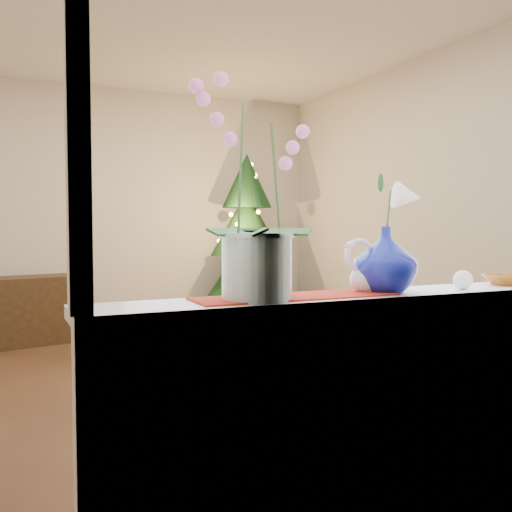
{
  "coord_description": "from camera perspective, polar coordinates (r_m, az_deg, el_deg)",
  "views": [
    {
      "loc": [
        -1.27,
        -4.03,
        1.16
      ],
      "look_at": [
        -0.09,
        -1.4,
        1.0
      ],
      "focal_mm": 40.0,
      "sensor_mm": 36.0,
      "label": 1
    }
  ],
  "objects": [
    {
      "name": "ground",
      "position": [
        4.38,
        -6.55,
        -12.32
      ],
      "size": [
        5.0,
        5.0,
        0.0
      ],
      "primitive_type": "plane",
      "color": "#392217",
      "rests_on": "ground"
    },
    {
      "name": "paperweight",
      "position": [
        2.26,
        19.99,
        -2.26
      ],
      "size": [
        0.08,
        0.08,
        0.07
      ],
      "primitive_type": "sphere",
      "rotation": [
        0.0,
        0.0,
        -0.12
      ],
      "color": "white",
      "rests_on": "windowsill"
    },
    {
      "name": "window_frame",
      "position": [
        2.08,
        15.25,
        18.05
      ],
      "size": [
        2.22,
        0.06,
        1.6
      ],
      "primitive_type": null,
      "color": "white",
      "rests_on": "windowsill"
    },
    {
      "name": "window_apron",
      "position": [
        2.14,
        14.59,
        -16.63
      ],
      "size": [
        2.2,
        0.08,
        0.88
      ],
      "primitive_type": "cube",
      "color": "white",
      "rests_on": "ground"
    },
    {
      "name": "amber_dish",
      "position": [
        2.49,
        23.74,
        -2.26
      ],
      "size": [
        0.18,
        0.18,
        0.04
      ],
      "primitive_type": "imported",
      "rotation": [
        0.0,
        0.0,
        -0.3
      ],
      "color": "#8F4F12",
      "rests_on": "windowsill"
    },
    {
      "name": "wall_back",
      "position": [
        6.65,
        -13.15,
        4.6
      ],
      "size": [
        4.5,
        0.1,
        2.7
      ],
      "primitive_type": "cube",
      "color": "beige",
      "rests_on": "ground"
    },
    {
      "name": "ceiling",
      "position": [
        4.5,
        -6.77,
        23.06
      ],
      "size": [
        5.0,
        5.0,
        0.0
      ],
      "primitive_type": "plane",
      "color": "white",
      "rests_on": "wall_back"
    },
    {
      "name": "side_table",
      "position": [
        6.04,
        -21.53,
        -5.06
      ],
      "size": [
        0.96,
        0.62,
        0.66
      ],
      "primitive_type": "cube",
      "rotation": [
        0.0,
        0.0,
        0.22
      ],
      "color": "black",
      "rests_on": "ground"
    },
    {
      "name": "orchid_pot",
      "position": [
        1.81,
        0.08,
        6.75
      ],
      "size": [
        0.3,
        0.3,
        0.71
      ],
      "primitive_type": null,
      "rotation": [
        0.0,
        0.0,
        0.26
      ],
      "color": "white",
      "rests_on": "windowsill"
    },
    {
      "name": "lily",
      "position": [
        2.08,
        12.89,
        6.66
      ],
      "size": [
        0.15,
        0.09,
        0.2
      ],
      "primitive_type": null,
      "color": "silver",
      "rests_on": "blue_vase"
    },
    {
      "name": "blue_vase",
      "position": [
        2.08,
        12.81,
        0.15
      ],
      "size": [
        0.32,
        0.32,
        0.27
      ],
      "primitive_type": "imported",
      "rotation": [
        0.0,
        0.0,
        0.31
      ],
      "color": "navy",
      "rests_on": "windowsill"
    },
    {
      "name": "swan",
      "position": [
        2.06,
        11.32,
        -1.07
      ],
      "size": [
        0.23,
        0.16,
        0.18
      ],
      "primitive_type": null,
      "rotation": [
        0.0,
        0.0,
        -0.3
      ],
      "color": "silver",
      "rests_on": "windowsill"
    },
    {
      "name": "xmas_tree",
      "position": [
        6.42,
        -0.92,
        1.46
      ],
      "size": [
        1.29,
        1.29,
        1.97
      ],
      "primitive_type": null,
      "rotation": [
        0.0,
        0.0,
        0.22
      ],
      "color": "black",
      "rests_on": "ground"
    },
    {
      "name": "windowsill",
      "position": [
        2.1,
        13.22,
        -4.06
      ],
      "size": [
        2.2,
        0.26,
        0.04
      ],
      "primitive_type": "cube",
      "color": "white",
      "rests_on": "window_apron"
    },
    {
      "name": "wall_front",
      "position": [
        2.0,
        15.66,
        8.48
      ],
      "size": [
        4.5,
        0.1,
        2.7
      ],
      "primitive_type": "cube",
      "color": "beige",
      "rests_on": "ground"
    },
    {
      "name": "runner",
      "position": [
        1.9,
        4.03,
        -4.06
      ],
      "size": [
        0.7,
        0.2,
        0.01
      ],
      "primitive_type": "cube",
      "color": "maroon",
      "rests_on": "windowsill"
    },
    {
      "name": "wall_right",
      "position": [
        5.35,
        17.08,
        4.95
      ],
      "size": [
        0.1,
        5.0,
        2.7
      ],
      "primitive_type": "cube",
      "color": "beige",
      "rests_on": "ground"
    }
  ]
}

